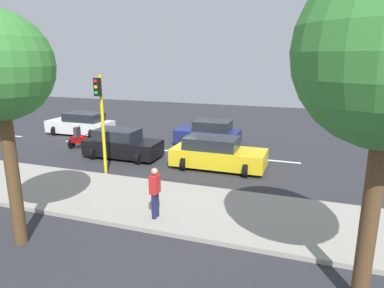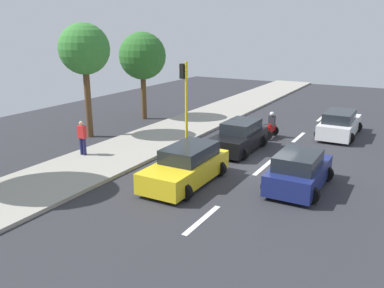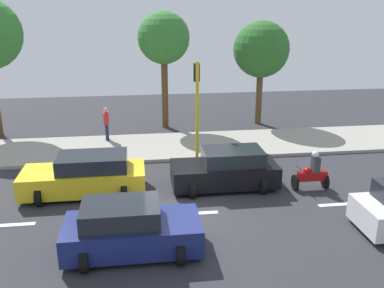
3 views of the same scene
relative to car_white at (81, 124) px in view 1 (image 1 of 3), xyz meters
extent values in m
cube|color=#2D2D33|center=(1.96, 7.44, -0.76)|extent=(40.00, 60.00, 0.10)
cube|color=#9E998E|center=(8.96, 7.44, -0.64)|extent=(4.00, 60.00, 0.15)
cube|color=white|center=(1.96, -4.56, -0.71)|extent=(0.20, 2.40, 0.01)
cube|color=white|center=(1.96, 1.44, -0.71)|extent=(0.20, 2.40, 0.01)
cube|color=white|center=(1.96, 7.44, -0.71)|extent=(0.20, 2.40, 0.01)
cube|color=white|center=(1.96, 13.44, -0.71)|extent=(0.20, 2.40, 0.01)
cube|color=white|center=(0.00, -0.09, -0.15)|extent=(1.77, 4.54, 0.80)
cube|color=#1E2328|center=(0.00, 0.28, 0.53)|extent=(1.49, 2.54, 0.56)
cylinder|color=black|center=(0.78, -1.59, -0.39)|extent=(0.64, 0.22, 0.64)
cylinder|color=black|center=(-0.78, -1.59, -0.39)|extent=(0.64, 0.22, 0.64)
cylinder|color=black|center=(0.78, 1.41, -0.39)|extent=(0.64, 0.22, 0.64)
cylinder|color=black|center=(-0.78, 1.41, -0.39)|extent=(0.64, 0.22, 0.64)
cube|color=black|center=(3.99, 5.62, -0.15)|extent=(1.74, 4.02, 0.80)
cube|color=#1E2328|center=(3.99, 5.29, 0.53)|extent=(1.46, 2.25, 0.56)
cylinder|color=black|center=(3.23, 6.94, -0.39)|extent=(0.64, 0.22, 0.64)
cylinder|color=black|center=(4.75, 6.94, -0.39)|extent=(0.64, 0.22, 0.64)
cylinder|color=black|center=(3.23, 4.29, -0.39)|extent=(0.64, 0.22, 0.64)
cylinder|color=black|center=(4.75, 4.29, -0.39)|extent=(0.64, 0.22, 0.64)
cube|color=yellow|center=(4.09, 10.89, -0.15)|extent=(1.83, 4.48, 0.80)
cube|color=#1E2328|center=(4.09, 10.53, 0.53)|extent=(1.54, 2.51, 0.56)
cylinder|color=black|center=(3.28, 12.36, -0.39)|extent=(0.64, 0.22, 0.64)
cylinder|color=black|center=(4.90, 12.36, -0.39)|extent=(0.64, 0.22, 0.64)
cylinder|color=black|center=(3.28, 9.41, -0.39)|extent=(0.64, 0.22, 0.64)
cylinder|color=black|center=(4.90, 9.41, -0.39)|extent=(0.64, 0.22, 0.64)
cube|color=navy|center=(-0.07, 9.09, -0.15)|extent=(1.79, 3.84, 0.80)
cube|color=#1E2328|center=(-0.07, 9.40, 0.53)|extent=(1.50, 2.15, 0.56)
cylinder|color=black|center=(0.71, 7.82, -0.39)|extent=(0.64, 0.22, 0.64)
cylinder|color=black|center=(-0.85, 7.82, -0.39)|extent=(0.64, 0.22, 0.64)
cylinder|color=black|center=(0.71, 10.36, -0.39)|extent=(0.64, 0.22, 0.64)
cylinder|color=black|center=(-0.85, 10.36, -0.39)|extent=(0.64, 0.22, 0.64)
cylinder|color=black|center=(3.36, 2.99, -0.41)|extent=(0.60, 0.10, 0.60)
cylinder|color=black|center=(3.36, 1.79, -0.41)|extent=(0.60, 0.10, 0.60)
cube|color=#990C0C|center=(3.36, 2.34, -0.16)|extent=(0.28, 1.10, 0.36)
sphere|color=#990C0C|center=(3.36, 2.54, 0.02)|extent=(0.32, 0.32, 0.32)
cylinder|color=black|center=(3.36, 2.89, 0.19)|extent=(0.55, 0.04, 0.04)
cube|color=#333338|center=(3.36, 2.24, 0.29)|extent=(0.36, 0.24, 0.60)
sphere|color=silver|center=(3.36, 2.29, 0.69)|extent=(0.26, 0.26, 0.26)
cylinder|color=#1E1E4C|center=(10.06, 10.40, -0.14)|extent=(0.16, 0.16, 0.85)
cylinder|color=#1E1E4C|center=(10.26, 10.40, -0.14)|extent=(0.16, 0.16, 0.85)
cube|color=red|center=(10.16, 10.40, 0.59)|extent=(0.40, 0.24, 0.60)
sphere|color=tan|center=(10.16, 10.40, 1.02)|extent=(0.22, 0.22, 0.22)
cylinder|color=yellow|center=(6.71, 6.27, 1.54)|extent=(0.14, 0.14, 4.50)
cube|color=black|center=(6.93, 6.27, 3.29)|extent=(0.24, 0.24, 0.76)
sphere|color=red|center=(7.05, 6.27, 3.53)|extent=(0.16, 0.16, 0.16)
sphere|color=#F2A50C|center=(7.05, 6.27, 3.29)|extent=(0.16, 0.16, 0.16)
sphere|color=green|center=(7.05, 6.27, 3.05)|extent=(0.16, 0.16, 0.16)
cylinder|color=brown|center=(12.23, 16.25, 1.32)|extent=(0.36, 0.36, 4.07)
cylinder|color=brown|center=(12.65, 7.25, 1.30)|extent=(0.36, 0.36, 4.03)
camera|label=1|loc=(19.57, 14.95, 4.55)|focal=32.37mm
camera|label=2|loc=(-3.68, 24.17, 5.42)|focal=37.60mm
camera|label=3|loc=(-10.67, 8.80, 6.02)|focal=39.34mm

